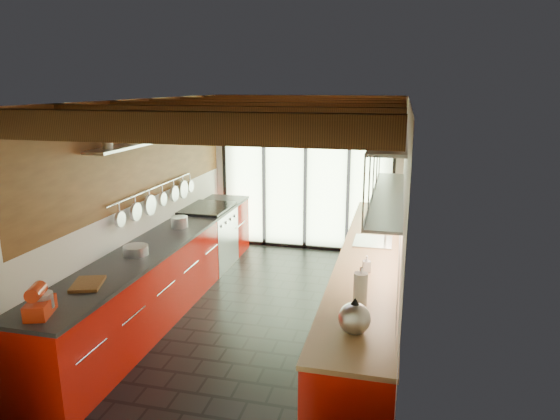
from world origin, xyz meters
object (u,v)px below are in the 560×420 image
object	(u,v)px
stand_mixer	(40,303)
bowl	(377,219)
soap_bottle	(367,264)
paper_towel	(360,289)
kettle	(355,317)

from	to	relation	value
stand_mixer	bowl	distance (m)	4.44
stand_mixer	soap_bottle	world-z (taller)	stand_mixer
soap_bottle	stand_mixer	bearing A→B (deg)	-147.30
bowl	paper_towel	bearing A→B (deg)	-90.00
kettle	stand_mixer	bearing A→B (deg)	-172.96
kettle	bowl	size ratio (longest dim) A/B	1.36
paper_towel	bowl	distance (m)	2.79
soap_bottle	bowl	size ratio (longest dim) A/B	0.68
kettle	soap_bottle	distance (m)	1.32
paper_towel	bowl	bearing A→B (deg)	90.00
paper_towel	soap_bottle	xyz separation A→B (m)	(0.00, 0.79, -0.05)
bowl	stand_mixer	bearing A→B (deg)	-124.94
soap_bottle	bowl	distance (m)	2.01
stand_mixer	kettle	world-z (taller)	kettle
stand_mixer	bowl	world-z (taller)	stand_mixer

